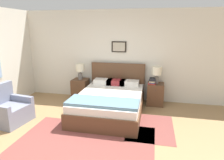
% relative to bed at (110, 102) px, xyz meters
% --- Properties ---
extents(ground_plane, '(16.00, 16.00, 0.00)m').
position_rel_bed_xyz_m(ground_plane, '(-0.06, -1.64, -0.29)').
color(ground_plane, '#99754C').
extents(wall_back, '(7.93, 0.09, 2.60)m').
position_rel_bed_xyz_m(wall_back, '(-0.06, 1.13, 1.01)').
color(wall_back, silver).
rests_on(wall_back, ground_plane).
extents(area_rug_main, '(2.59, 1.65, 0.01)m').
position_rel_bed_xyz_m(area_rug_main, '(-0.17, -1.41, -0.29)').
color(area_rug_main, brown).
rests_on(area_rug_main, ground_plane).
extents(area_rug_bedside, '(0.97, 1.31, 0.01)m').
position_rel_bed_xyz_m(area_rug_bedside, '(1.03, -0.58, -0.29)').
color(area_rug_bedside, brown).
rests_on(area_rug_bedside, ground_plane).
extents(bed, '(1.57, 2.16, 1.10)m').
position_rel_bed_xyz_m(bed, '(0.00, 0.00, 0.00)').
color(bed, brown).
rests_on(bed, ground_plane).
extents(armchair, '(0.82, 0.85, 0.87)m').
position_rel_bed_xyz_m(armchair, '(-2.14, -0.99, -0.01)').
color(armchair, gray).
rests_on(armchair, ground_plane).
extents(nightstand_near_window, '(0.45, 0.48, 0.61)m').
position_rel_bed_xyz_m(nightstand_near_window, '(-1.10, 0.83, 0.01)').
color(nightstand_near_window, brown).
rests_on(nightstand_near_window, ground_plane).
extents(nightstand_by_door, '(0.45, 0.48, 0.61)m').
position_rel_bed_xyz_m(nightstand_by_door, '(1.10, 0.83, 0.01)').
color(nightstand_by_door, brown).
rests_on(nightstand_by_door, ground_plane).
extents(table_lamp_near_window, '(0.25, 0.25, 0.46)m').
position_rel_bed_xyz_m(table_lamp_near_window, '(-1.10, 0.84, 0.62)').
color(table_lamp_near_window, slate).
rests_on(table_lamp_near_window, nightstand_near_window).
extents(table_lamp_by_door, '(0.25, 0.25, 0.46)m').
position_rel_bed_xyz_m(table_lamp_by_door, '(1.11, 0.84, 0.62)').
color(table_lamp_by_door, slate).
rests_on(table_lamp_by_door, nightstand_by_door).
extents(book_thick_bottom, '(0.23, 0.26, 0.03)m').
position_rel_bed_xyz_m(book_thick_bottom, '(1.00, 0.78, 0.33)').
color(book_thick_bottom, '#B7332D').
rests_on(book_thick_bottom, nightstand_by_door).
extents(book_hardcover_middle, '(0.18, 0.23, 0.03)m').
position_rel_bed_xyz_m(book_hardcover_middle, '(1.00, 0.78, 0.36)').
color(book_hardcover_middle, '#335693').
rests_on(book_hardcover_middle, book_thick_bottom).
extents(book_novel_upper, '(0.17, 0.25, 0.04)m').
position_rel_bed_xyz_m(book_novel_upper, '(1.00, 0.78, 0.39)').
color(book_novel_upper, beige).
rests_on(book_novel_upper, book_hardcover_middle).
extents(book_slim_near_top, '(0.19, 0.26, 0.02)m').
position_rel_bed_xyz_m(book_slim_near_top, '(1.00, 0.78, 0.42)').
color(book_slim_near_top, '#232328').
rests_on(book_slim_near_top, book_novel_upper).
extents(book_paperback_top, '(0.16, 0.24, 0.04)m').
position_rel_bed_xyz_m(book_paperback_top, '(1.00, 0.78, 0.45)').
color(book_paperback_top, '#232328').
rests_on(book_paperback_top, book_slim_near_top).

